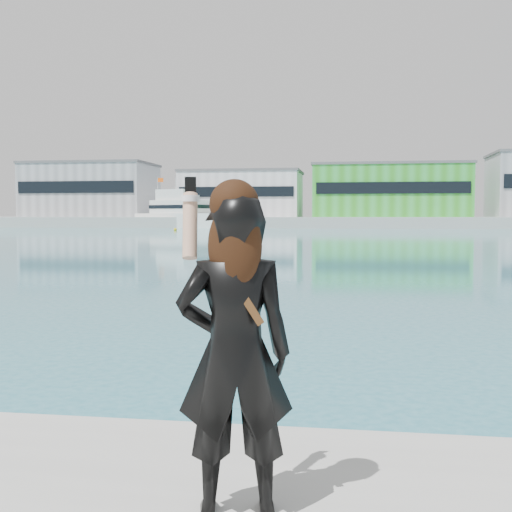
{
  "coord_description": "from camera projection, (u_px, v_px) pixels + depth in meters",
  "views": [
    {
      "loc": [
        1.0,
        -3.41,
        2.28
      ],
      "look_at": [
        0.42,
        0.37,
        2.04
      ],
      "focal_mm": 45.0,
      "sensor_mm": 36.0,
      "label": 1
    }
  ],
  "objects": [
    {
      "name": "warehouse_white",
      "position": [
        242.0,
        194.0,
        132.81
      ],
      "size": [
        24.48,
        15.35,
        9.5
      ],
      "color": "silver",
      "rests_on": "far_quay"
    },
    {
      "name": "buoy_far",
      "position": [
        175.0,
        231.0,
        97.89
      ],
      "size": [
        0.5,
        0.5,
        0.5
      ],
      "primitive_type": "sphere",
      "color": "#E6BA0C",
      "rests_on": "ground"
    },
    {
      "name": "far_quay",
      "position": [
        349.0,
        222.0,
        131.84
      ],
      "size": [
        320.0,
        40.0,
        2.0
      ],
      "primitive_type": "cube",
      "color": "#9E9E99",
      "rests_on": "ground"
    },
    {
      "name": "woman",
      "position": [
        234.0,
        344.0,
        3.16
      ],
      "size": [
        0.65,
        0.49,
        1.68
      ],
      "rotation": [
        0.0,
        0.0,
        3.35
      ],
      "color": "black",
      "rests_on": "near_quay"
    },
    {
      "name": "flagpole_right",
      "position": [
        469.0,
        193.0,
        119.28
      ],
      "size": [
        1.28,
        0.16,
        8.0
      ],
      "color": "silver",
      "rests_on": "far_quay"
    },
    {
      "name": "flagpole_left",
      "position": [
        158.0,
        194.0,
        128.34
      ],
      "size": [
        1.28,
        0.16,
        8.0
      ],
      "color": "silver",
      "rests_on": "far_quay"
    },
    {
      "name": "motor_yacht",
      "position": [
        183.0,
        214.0,
        119.5
      ],
      "size": [
        20.69,
        13.35,
        9.41
      ],
      "rotation": [
        0.0,
        0.0,
        -0.42
      ],
      "color": "silver",
      "rests_on": "ground"
    },
    {
      "name": "warehouse_green",
      "position": [
        390.0,
        191.0,
        128.24
      ],
      "size": [
        30.6,
        16.36,
        10.5
      ],
      "color": "green",
      "rests_on": "far_quay"
    },
    {
      "name": "warehouse_grey_left",
      "position": [
        91.0,
        190.0,
        137.73
      ],
      "size": [
        26.52,
        16.36,
        11.5
      ],
      "color": "gray",
      "rests_on": "far_quay"
    }
  ]
}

